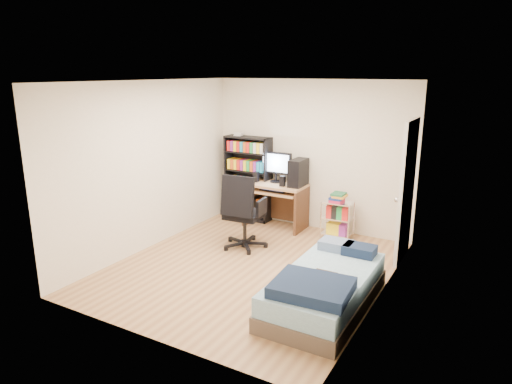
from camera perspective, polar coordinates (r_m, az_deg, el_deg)
The scene contains 7 objects.
room at distance 5.97m, azimuth -0.61°, elevation 1.60°, with size 3.58×4.08×2.58m.
media_shelf at distance 8.18m, azimuth -1.02°, elevation 1.85°, with size 0.85×0.28×1.57m.
computer_desk at distance 7.78m, azimuth 3.34°, elevation 0.52°, with size 1.02×0.59×1.29m.
office_chair at distance 6.92m, azimuth -1.60°, elevation -4.11°, with size 0.75×0.75×1.16m.
wire_cart at distance 7.38m, azimuth 10.20°, elevation -2.10°, with size 0.48×0.36×0.76m.
bed at distance 5.35m, azimuth 8.59°, elevation -11.81°, with size 0.93×1.85×0.53m.
door at distance 6.69m, azimuth 18.32°, elevation 0.08°, with size 0.12×0.80×2.00m.
Camera 1 is at (2.91, -5.03, 2.63)m, focal length 32.00 mm.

